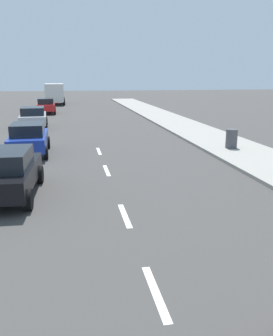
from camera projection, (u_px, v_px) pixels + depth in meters
ground_plane at (99, 152)px, 18.77m from camera, size 160.00×160.00×0.00m
sidewalk_strip at (215, 140)px, 21.91m from camera, size 3.60×80.00×0.14m
lane_stripe_2 at (156, 292)px, 6.58m from camera, size 0.16×1.80×0.01m
lane_stripe_3 at (125, 215)px, 10.19m from camera, size 0.16×1.80×0.01m
lane_stripe_4 at (107, 170)px, 15.03m from camera, size 0.16×1.80×0.01m
lane_stripe_5 at (99, 151)px, 18.88m from camera, size 0.16×1.80×0.01m
parked_car_black at (6, 172)px, 11.59m from camera, size 2.06×4.21×1.57m
parked_car_blue at (29, 138)px, 17.97m from camera, size 1.96×4.14×1.57m
parked_car_silver at (33, 117)px, 27.19m from camera, size 2.24×4.55×1.57m
parked_car_red at (46, 105)px, 37.55m from camera, size 2.07×4.26×1.57m
delivery_truck at (55, 93)px, 49.20m from camera, size 2.79×6.29×2.80m
trash_bin_far at (232, 139)px, 18.93m from camera, size 0.60×0.60×0.98m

